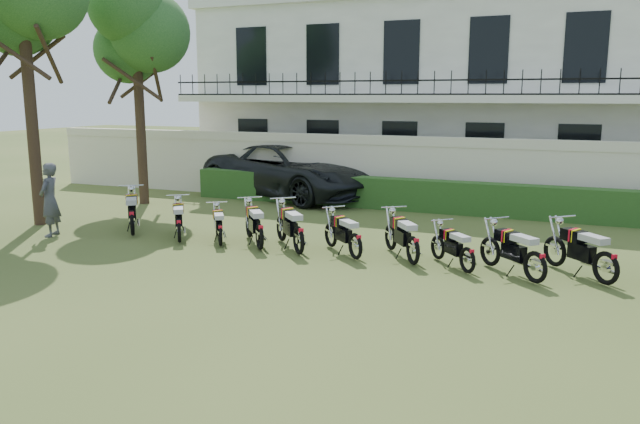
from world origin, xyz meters
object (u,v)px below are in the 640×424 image
(motorcycle_1, at_px, (179,225))
(motorcycle_5, at_px, (355,240))
(suv, at_px, (291,171))
(motorcycle_7, at_px, (468,254))
(motorcycle_6, at_px, (413,243))
(inspector, at_px, (50,200))
(motorcycle_9, at_px, (607,260))
(motorcycle_8, at_px, (536,259))
(tree_west_near, at_px, (136,24))
(motorcycle_4, at_px, (299,233))
(motorcycle_3, at_px, (260,230))
(motorcycle_0, at_px, (132,216))
(motorcycle_2, at_px, (220,230))

(motorcycle_1, relative_size, motorcycle_5, 1.11)
(motorcycle_5, distance_m, suv, 9.01)
(motorcycle_1, distance_m, motorcycle_7, 7.05)
(motorcycle_6, bearing_deg, inspector, 147.87)
(motorcycle_1, bearing_deg, motorcycle_9, -34.35)
(motorcycle_5, bearing_deg, motorcycle_8, -51.89)
(tree_west_near, height_order, motorcycle_4, tree_west_near)
(motorcycle_3, relative_size, motorcycle_7, 1.21)
(motorcycle_0, bearing_deg, suv, 43.20)
(motorcycle_3, height_order, motorcycle_5, motorcycle_3)
(motorcycle_8, bearing_deg, motorcycle_6, 125.00)
(motorcycle_0, height_order, motorcycle_9, motorcycle_0)
(motorcycle_9, height_order, suv, suv)
(motorcycle_3, bearing_deg, tree_west_near, 107.82)
(motorcycle_1, bearing_deg, motorcycle_3, -32.93)
(suv, bearing_deg, motorcycle_0, -168.32)
(tree_west_near, relative_size, motorcycle_3, 4.94)
(tree_west_near, relative_size, motorcycle_0, 4.60)
(suv, bearing_deg, motorcycle_7, -115.24)
(motorcycle_5, bearing_deg, tree_west_near, 107.99)
(motorcycle_4, relative_size, motorcycle_9, 1.02)
(motorcycle_1, xyz_separation_m, motorcycle_9, (9.63, 0.19, 0.05))
(motorcycle_8, bearing_deg, suv, 92.89)
(tree_west_near, xyz_separation_m, motorcycle_7, (11.54, -4.42, -5.46))
(motorcycle_0, height_order, motorcycle_7, motorcycle_0)
(motorcycle_6, height_order, motorcycle_7, motorcycle_6)
(motorcycle_2, distance_m, motorcycle_4, 2.12)
(motorcycle_1, relative_size, motorcycle_8, 1.06)
(tree_west_near, distance_m, motorcycle_8, 14.70)
(motorcycle_0, bearing_deg, motorcycle_7, -39.71)
(motorcycle_3, relative_size, motorcycle_6, 0.98)
(motorcycle_2, relative_size, suv, 0.21)
(motorcycle_1, relative_size, motorcycle_7, 1.20)
(motorcycle_3, distance_m, inspector, 5.82)
(motorcycle_2, distance_m, motorcycle_5, 3.45)
(motorcycle_4, bearing_deg, motorcycle_9, -40.72)
(motorcycle_2, bearing_deg, motorcycle_4, -36.83)
(motorcycle_4, bearing_deg, motorcycle_7, -42.77)
(motorcycle_8, bearing_deg, motorcycle_1, 132.71)
(motorcycle_1, distance_m, motorcycle_8, 8.38)
(motorcycle_7, bearing_deg, motorcycle_4, 136.78)
(motorcycle_9, bearing_deg, motorcycle_1, 138.23)
(tree_west_near, xyz_separation_m, motorcycle_1, (4.49, -4.42, -5.42))
(motorcycle_0, distance_m, motorcycle_8, 9.95)
(motorcycle_3, relative_size, suv, 0.23)
(tree_west_near, relative_size, motorcycle_7, 5.99)
(motorcycle_1, height_order, inspector, inspector)
(motorcycle_0, distance_m, motorcycle_1, 1.58)
(motorcycle_5, bearing_deg, motorcycle_3, 134.14)
(suv, bearing_deg, tree_west_near, 148.26)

